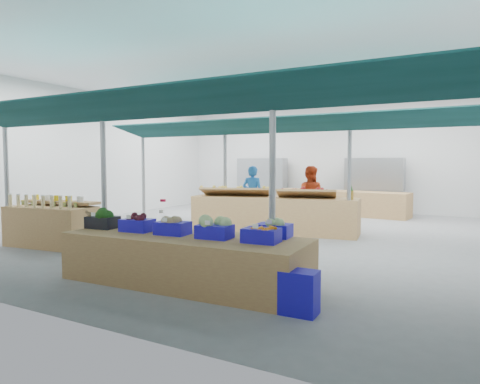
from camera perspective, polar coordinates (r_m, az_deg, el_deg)
The scene contains 24 objects.
floor at distance 11.28m, azimuth 1.10°, elevation -5.54°, with size 13.00×13.00×0.00m, color slate.
hall at distance 12.44m, azimuth 4.21°, elevation 7.57°, with size 13.00×13.00×13.00m.
pole_grid at distance 9.22m, azimuth 0.20°, elevation 3.64°, with size 10.00×4.60×3.00m.
awnings at distance 9.27m, azimuth 0.20°, elevation 9.64°, with size 9.50×7.08×0.30m.
back_shelving_left at distance 17.63m, azimuth 2.94°, elevation 1.17°, with size 2.00×0.50×2.00m, color #B23F33.
back_shelving_right at distance 16.19m, azimuth 17.44°, elevation 0.74°, with size 2.00×0.50×2.00m, color #B23F33.
bottle_shelf at distance 10.43m, azimuth -23.72°, elevation -4.00°, with size 2.09×1.38×1.17m.
veg_counter at distance 6.70m, azimuth -7.40°, elevation -8.92°, with size 3.85×1.28×0.75m, color #9A6A43.
fruit_counter at distance 11.44m, azimuth 4.55°, elevation -3.03°, with size 4.41×1.05×0.94m, color #9A6A43.
far_counter at distance 15.68m, azimuth 13.23°, elevation -1.39°, with size 4.74×0.95×0.85m, color #9A6A43.
crate_stack at distance 5.44m, azimuth 7.89°, elevation -13.12°, with size 0.45×0.32×0.54m, color #1911B9.
vendor_left at distance 12.91m, azimuth 1.69°, elevation -0.39°, with size 0.64×0.42×1.76m, color #1959A5.
vendor_right at distance 12.20m, azimuth 9.25°, elevation -0.70°, with size 0.86×0.67×1.76m, color #B93716.
crate_broccoli at distance 7.64m, azimuth -17.85°, elevation -3.42°, with size 0.53×0.42×0.35m.
crate_beets at distance 7.15m, azimuth -13.53°, elevation -4.05°, with size 0.53×0.42×0.29m.
crate_celeriac at distance 6.73m, azimuth -8.96°, elevation -4.39°, with size 0.53×0.42×0.31m.
crate_cabbage at distance 6.32m, azimuth -3.40°, elevation -4.76°, with size 0.53×0.42×0.35m.
crate_carrots at distance 6.00m, azimuth 2.85°, elevation -5.69°, with size 0.53×0.42×0.29m.
sparrow at distance 7.66m, azimuth -19.46°, elevation -2.77°, with size 0.12×0.09×0.11m.
pole_ribbon at distance 8.75m, azimuth -10.26°, elevation -1.25°, with size 0.12×0.12×0.28m.
apple_heap_yellow at distance 11.62m, azimuth -0.56°, elevation 0.25°, with size 2.02×1.20×0.27m.
apple_heap_red at distance 11.07m, azimuth 8.85°, elevation 0.02°, with size 1.64×1.09×0.27m.
pineapple at distance 10.90m, azimuth 14.54°, elevation -0.04°, with size 0.14×0.14×0.39m.
crate_extra at distance 6.43m, azimuth 4.57°, elevation -4.71°, with size 0.53×0.42×0.32m.
Camera 1 is at (5.15, -9.86, 1.87)m, focal length 32.00 mm.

